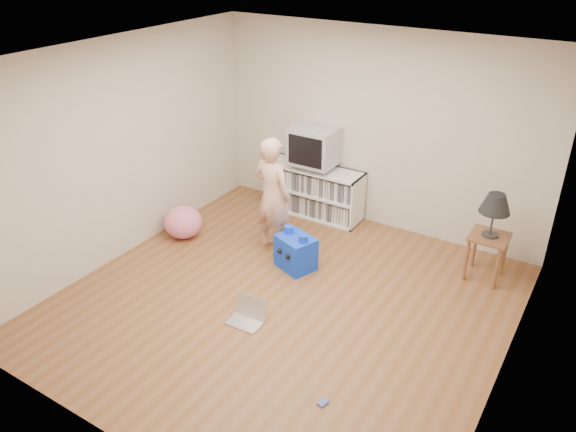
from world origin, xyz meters
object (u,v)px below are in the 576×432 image
Objects in this scene: plush_blue at (296,252)px; table_lamp at (496,204)px; dvd_deck at (314,165)px; laptop at (248,315)px; side_table at (488,246)px; person at (273,195)px; media_unit at (314,191)px; plush_pink at (183,222)px; crt_tv at (315,146)px.

table_lamp is at bearing 46.91° from plush_blue.
dvd_deck is 1.24× the size of laptop.
side_table is 0.37× the size of person.
media_unit is at bearing 171.14° from side_table.
dvd_deck is 0.86× the size of plush_blue.
media_unit is 2.57m from table_lamp.
laptop is 2.01m from plush_pink.
crt_tv is 1.14m from person.
side_table is at bearing 17.19° from plush_pink.
crt_tv is (0.00, -0.00, 0.29)m from dvd_deck.
media_unit is 2.51m from side_table.
plush_blue is (0.52, -1.35, -0.52)m from dvd_deck.
dvd_deck reaches higher than media_unit.
laptop is 0.70× the size of plush_blue.
crt_tv is at bearing 53.01° from plush_pink.
side_table is 2.19m from plush_blue.
laptop is (0.58, -1.36, -0.67)m from person.
laptop is 0.74× the size of plush_pink.
laptop is at bearing -29.58° from plush_pink.
dvd_deck is 2.52m from side_table.
laptop is at bearing -131.21° from table_lamp.
media_unit is 0.95× the size of person.
table_lamp is 2.54m from person.
side_table is 1.11× the size of plush_pink.
person reaches higher than dvd_deck.
laptop is at bearing -131.21° from side_table.
table_lamp is (2.47, -0.39, 0.59)m from media_unit.
plush_pink is at bearing 26.06° from person.
plush_blue is at bearing -153.45° from side_table.
plush_pink is at bearing -126.64° from media_unit.
media_unit is 1.19m from person.
dvd_deck is at bearing 53.07° from plush_pink.
plush_pink is (-1.16, -0.37, -0.53)m from person.
crt_tv reaches higher than dvd_deck.
person is 2.83× the size of plush_blue.
media_unit is 2.33× the size of crt_tv.
plush_pink is (-1.11, -1.48, -0.53)m from dvd_deck.
dvd_deck is at bearing -90.00° from media_unit.
crt_tv reaches higher than media_unit.
table_lamp reaches higher than media_unit.
plush_pink is (-1.63, -0.13, -0.00)m from plush_blue.
dvd_deck reaches higher than laptop.
plush_blue is (0.52, -1.34, -0.81)m from crt_tv.
crt_tv is 2.02m from plush_pink.
side_table is 1.51× the size of laptop.
plush_pink is at bearing -154.96° from plush_blue.
laptop is (0.63, -2.47, -0.95)m from crt_tv.
plush_blue is at bearing 4.69° from plush_pink.
media_unit reaches higher than laptop.
dvd_deck is 2.51m from table_lamp.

